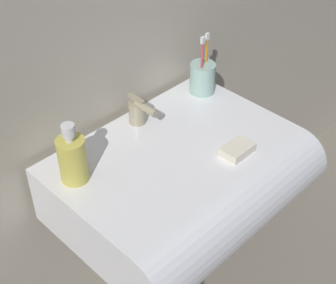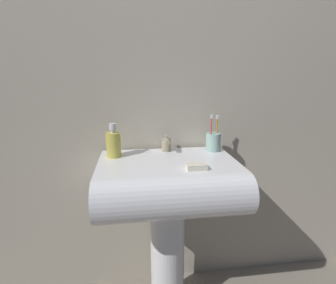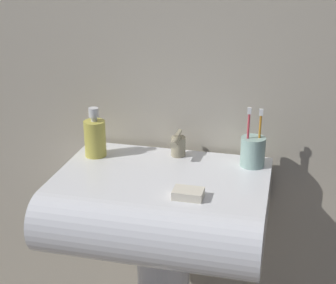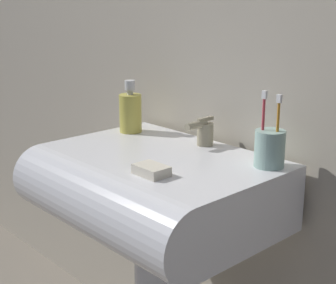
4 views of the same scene
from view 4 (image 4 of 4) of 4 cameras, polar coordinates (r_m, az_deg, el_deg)
wall_back at (r=1.51m, az=6.61°, el=13.91°), size 5.00×0.05×2.40m
sink_basin at (r=1.38m, az=-2.37°, el=-5.39°), size 0.64×0.49×0.18m
faucet at (r=1.47m, az=3.96°, el=1.12°), size 0.05×0.10×0.08m
toothbrush_cup at (r=1.30m, az=11.20°, el=-0.64°), size 0.08×0.08×0.19m
soap_bottle at (r=1.61m, az=-4.19°, el=3.36°), size 0.07×0.07×0.16m
bar_soap at (r=1.23m, az=-1.85°, el=-3.14°), size 0.08×0.06×0.02m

